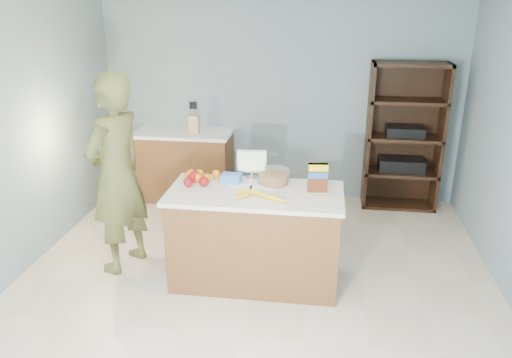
# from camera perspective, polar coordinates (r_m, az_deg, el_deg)

# --- Properties ---
(floor) EXTENTS (4.50, 5.00, 0.02)m
(floor) POSITION_cam_1_polar(r_m,az_deg,el_deg) (4.59, -0.62, -13.34)
(floor) COLOR beige
(floor) RESTS_ON ground
(walls) EXTENTS (4.52, 5.02, 2.51)m
(walls) POSITION_cam_1_polar(r_m,az_deg,el_deg) (3.91, -0.72, 7.18)
(walls) COLOR gray
(walls) RESTS_ON ground
(counter_peninsula) EXTENTS (1.56, 0.76, 0.90)m
(counter_peninsula) POSITION_cam_1_polar(r_m,az_deg,el_deg) (4.63, -0.09, -7.01)
(counter_peninsula) COLOR brown
(counter_peninsula) RESTS_ON ground
(back_cabinet) EXTENTS (1.24, 0.62, 0.90)m
(back_cabinet) POSITION_cam_1_polar(r_m,az_deg,el_deg) (6.57, -8.15, 1.63)
(back_cabinet) COLOR brown
(back_cabinet) RESTS_ON ground
(shelving_unit) EXTENTS (0.90, 0.40, 1.80)m
(shelving_unit) POSITION_cam_1_polar(r_m,az_deg,el_deg) (6.42, 16.46, 4.39)
(shelving_unit) COLOR black
(shelving_unit) RESTS_ON ground
(person) EXTENTS (0.66, 0.81, 1.91)m
(person) POSITION_cam_1_polar(r_m,az_deg,el_deg) (4.85, -15.65, 0.47)
(person) COLOR #51562A
(person) RESTS_ON ground
(knife_block) EXTENTS (0.12, 0.10, 0.31)m
(knife_block) POSITION_cam_1_polar(r_m,az_deg,el_deg) (6.33, -7.10, 6.33)
(knife_block) COLOR tan
(knife_block) RESTS_ON back_cabinet
(envelopes) EXTENTS (0.43, 0.12, 0.00)m
(envelopes) POSITION_cam_1_polar(r_m,az_deg,el_deg) (4.52, -0.56, -0.91)
(envelopes) COLOR white
(envelopes) RESTS_ON counter_peninsula
(bananas) EXTENTS (0.46, 0.20, 0.04)m
(bananas) POSITION_cam_1_polar(r_m,az_deg,el_deg) (4.29, 0.21, -1.86)
(bananas) COLOR yellow
(bananas) RESTS_ON counter_peninsula
(apples) EXTENTS (0.23, 0.27, 0.09)m
(apples) POSITION_cam_1_polar(r_m,az_deg,el_deg) (4.62, -7.02, -0.02)
(apples) COLOR maroon
(apples) RESTS_ON counter_peninsula
(oranges) EXTENTS (0.33, 0.21, 0.08)m
(oranges) POSITION_cam_1_polar(r_m,az_deg,el_deg) (4.73, -6.41, 0.42)
(oranges) COLOR orange
(oranges) RESTS_ON counter_peninsula
(blue_carton) EXTENTS (0.19, 0.13, 0.08)m
(blue_carton) POSITION_cam_1_polar(r_m,az_deg,el_deg) (4.63, -2.83, 0.10)
(blue_carton) COLOR blue
(blue_carton) RESTS_ON counter_peninsula
(salad_bowl) EXTENTS (0.30, 0.30, 0.13)m
(salad_bowl) POSITION_cam_1_polar(r_m,az_deg,el_deg) (4.60, 2.01, 0.19)
(salad_bowl) COLOR #267219
(salad_bowl) RESTS_ON counter_peninsula
(tv) EXTENTS (0.28, 0.12, 0.28)m
(tv) POSITION_cam_1_polar(r_m,az_deg,el_deg) (4.69, -0.49, 1.92)
(tv) COLOR silver
(tv) RESTS_ON counter_peninsula
(cereal_box) EXTENTS (0.18, 0.08, 0.26)m
(cereal_box) POSITION_cam_1_polar(r_m,az_deg,el_deg) (4.41, 7.08, 0.40)
(cereal_box) COLOR #592B14
(cereal_box) RESTS_ON counter_peninsula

